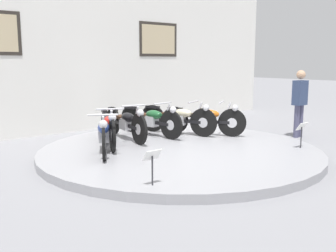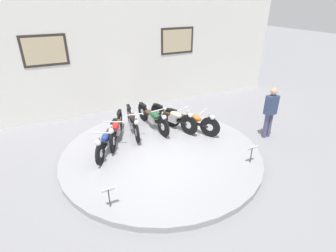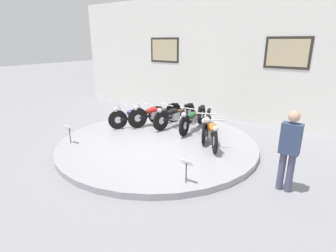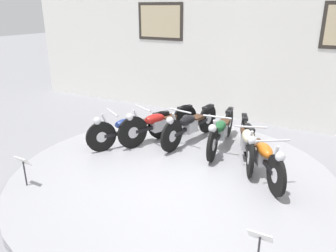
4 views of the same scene
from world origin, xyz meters
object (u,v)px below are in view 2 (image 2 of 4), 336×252
Objects in this scene: motorcycle_orange at (191,121)px; info_placard_front_left at (108,193)px; motorcycle_red at (116,128)px; motorcycle_green at (153,117)px; visitor_standing at (270,110)px; motorcycle_blue at (107,139)px; motorcycle_black at (133,121)px; info_placard_front_centre at (252,150)px; motorcycle_cream at (174,117)px.

motorcycle_orange is 3.30× the size of info_placard_front_left.
motorcycle_red is 3.63× the size of info_placard_front_left.
visitor_standing is (3.13, -1.84, 0.39)m from motorcycle_green.
motorcycle_red is at bearing 168.31° from motorcycle_orange.
motorcycle_orange is (2.68, 0.00, 0.01)m from motorcycle_blue.
info_placard_front_left is at bearing -103.30° from motorcycle_blue.
motorcycle_green is at bearing -0.06° from motorcycle_black.
motorcycle_red is at bearing -168.46° from motorcycle_green.
motorcycle_cream is at bearing 108.78° from info_placard_front_centre.
motorcycle_black reaches higher than motorcycle_green.
info_placard_front_left is (-2.81, -2.66, -0.02)m from motorcycle_cream.
visitor_standing is at bearing -30.46° from motorcycle_green.
motorcycle_green is at bearing 117.34° from info_placard_front_centre.
motorcycle_cream reaches higher than info_placard_front_left.
motorcycle_orange reaches higher than motorcycle_blue.
motorcycle_red is at bearing 51.03° from motorcycle_blue.
info_placard_front_centre is (3.71, 0.00, 0.00)m from info_placard_front_left.
motorcycle_black is 1.84m from motorcycle_orange.
motorcycle_orange is 3.30× the size of info_placard_front_centre.
motorcycle_orange is 2.43m from visitor_standing.
motorcycle_black reaches higher than motorcycle_orange.
info_placard_front_centre is at bearing -62.66° from motorcycle_green.
motorcycle_cream is at bearing 11.72° from motorcycle_blue.
motorcycle_black is 4.26m from visitor_standing.
motorcycle_cream is (0.61, -0.27, 0.00)m from motorcycle_green.
motorcycle_blue is 3.35× the size of info_placard_front_centre.
motorcycle_blue is at bearing 76.70° from info_placard_front_left.
motorcycle_black is 1.21× the size of visitor_standing.
motorcycle_green is at bearing 11.54° from motorcycle_red.
info_placard_front_left and info_placard_front_centre have the same top height.
motorcycle_orange is 2.24m from info_placard_front_centre.
motorcycle_orange is at bearing -11.69° from motorcycle_red.
info_placard_front_centre is 1.99m from visitor_standing.
visitor_standing is at bearing -31.98° from motorcycle_cream.
info_placard_front_left is (-0.90, -2.66, -0.03)m from motorcycle_red.
motorcycle_black is at bearing 36.74° from motorcycle_blue.
info_placard_front_left is at bearing -145.63° from motorcycle_orange.
motorcycle_blue is 4.95m from visitor_standing.
visitor_standing is at bearing 11.48° from info_placard_front_left.
motorcycle_green reaches higher than motorcycle_blue.
motorcycle_blue is 2.68m from motorcycle_orange.
motorcycle_black is 1.05× the size of motorcycle_cream.
motorcycle_cream is at bearing -23.65° from motorcycle_green.
visitor_standing is at bearing -19.60° from motorcycle_red.
visitor_standing is (3.82, -1.84, 0.38)m from motorcycle_black.
motorcycle_orange is at bearing 152.68° from visitor_standing.
motorcycle_black is at bearing 168.36° from motorcycle_cream.
motorcycle_red is at bearing -156.44° from motorcycle_black.
visitor_standing reaches higher than motorcycle_blue.
motorcycle_blue reaches higher than info_placard_front_centre.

